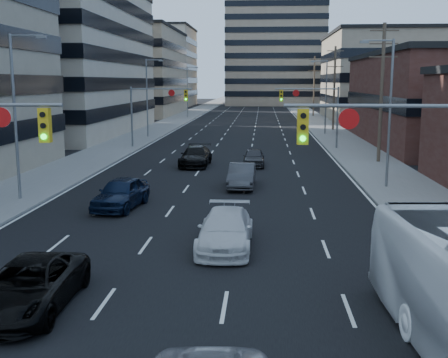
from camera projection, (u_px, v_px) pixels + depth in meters
name	position (u px, v px, depth m)	size (l,w,h in m)	color
road_surface	(251.00, 108.00, 138.43)	(18.00, 300.00, 0.02)	black
sidewalk_left	(205.00, 107.00, 139.20)	(5.00, 300.00, 0.15)	slate
sidewalk_right	(298.00, 108.00, 137.64)	(5.00, 300.00, 0.15)	slate
office_left_mid	(21.00, 20.00, 69.06)	(26.00, 34.00, 28.00)	#ADA089
office_left_far	(125.00, 73.00, 109.20)	(20.00, 30.00, 16.00)	gray
office_right_far	(395.00, 78.00, 94.26)	(22.00, 28.00, 14.00)	gray
bg_block_left	(147.00, 68.00, 148.43)	(24.00, 24.00, 20.00)	#ADA089
bg_block_right	(384.00, 83.00, 135.23)	(22.00, 22.00, 12.00)	gray
signal_near_right	(411.00, 154.00, 17.30)	(6.59, 0.33, 6.00)	slate
signal_far_left	(155.00, 104.00, 54.69)	(6.09, 0.33, 6.00)	slate
signal_far_right	(313.00, 105.00, 53.64)	(6.09, 0.33, 6.00)	slate
utility_pole_block	(382.00, 91.00, 44.24)	(2.20, 0.28, 11.00)	#4C3D2D
utility_pole_midblock	(334.00, 87.00, 73.72)	(2.20, 0.28, 11.00)	#4C3D2D
utility_pole_distant	(314.00, 85.00, 103.20)	(2.20, 0.28, 11.00)	#4C3D2D
streetlight_left_near	(17.00, 109.00, 30.17)	(2.03, 0.22, 9.00)	slate
streetlight_left_mid	(148.00, 94.00, 64.57)	(2.03, 0.22, 9.00)	slate
streetlight_left_far	(188.00, 89.00, 98.96)	(2.03, 0.22, 9.00)	slate
streetlight_right_near	(388.00, 106.00, 33.69)	(2.03, 0.22, 9.00)	slate
streetlight_right_far	(325.00, 93.00, 68.08)	(2.03, 0.22, 9.00)	slate
black_pickup	(29.00, 286.00, 16.18)	(2.37, 5.15, 1.43)	black
white_van	(225.00, 230.00, 22.15)	(2.08, 5.12, 1.49)	silver
sedan_blue	(121.00, 193.00, 29.09)	(1.90, 4.73, 1.61)	black
sedan_grey_center	(242.00, 176.00, 34.81)	(1.57, 4.51, 1.49)	#3A3A3D
sedan_black_far	(196.00, 156.00, 43.58)	(2.15, 5.29, 1.54)	black
sedan_grey_right	(254.00, 157.00, 43.52)	(1.64, 4.07, 1.39)	#333335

